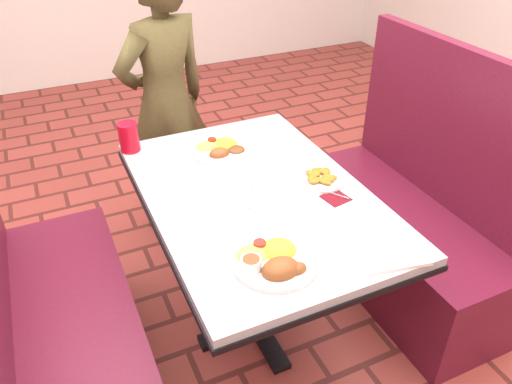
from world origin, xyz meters
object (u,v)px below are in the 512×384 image
plantain_plate (320,178)px  red_tumbler (129,137)px  diner_person (166,104)px  far_dinner_plate (221,147)px  booth_bench_left (62,335)px  near_dinner_plate (274,257)px  booth_bench_right (405,226)px  dining_table (256,212)px

plantain_plate → red_tumbler: size_ratio=1.54×
diner_person → far_dinner_plate: bearing=77.1°
far_dinner_plate → booth_bench_left: bearing=-156.0°
booth_bench_left → near_dinner_plate: booth_bench_left is taller
near_dinner_plate → plantain_plate: (0.38, 0.37, -0.02)m
near_dinner_plate → red_tumbler: bearing=104.5°
plantain_plate → red_tumbler: (-0.62, 0.56, 0.05)m
booth_bench_right → diner_person: bearing=132.4°
dining_table → plantain_plate: bearing=-6.9°
booth_bench_right → red_tumbler: booth_bench_right is taller
booth_bench_left → diner_person: bearing=53.2°
dining_table → far_dinner_plate: (-0.00, 0.35, 0.12)m
booth_bench_left → near_dinner_plate: 0.91m
booth_bench_right → near_dinner_plate: bearing=-156.6°
far_dinner_plate → plantain_plate: 0.47m
booth_bench_right → diner_person: diner_person is taller
plantain_plate → red_tumbler: bearing=137.9°
plantain_plate → booth_bench_left: bearing=178.3°
near_dinner_plate → red_tumbler: red_tumbler is taller
booth_bench_left → booth_bench_right: same height
dining_table → diner_person: diner_person is taller
dining_table → red_tumbler: red_tumbler is taller
booth_bench_right → red_tumbler: (-1.16, 0.53, 0.48)m
plantain_plate → booth_bench_right: bearing=3.4°
diner_person → near_dinner_plate: (-0.04, -1.36, 0.04)m
diner_person → dining_table: bearing=74.7°
booth_bench_right → booth_bench_left: bearing=180.0°
booth_bench_left → plantain_plate: (1.06, -0.03, 0.43)m
diner_person → far_dinner_plate: diner_person is taller
diner_person → red_tumbler: diner_person is taller
booth_bench_left → near_dinner_plate: size_ratio=4.34×
far_dinner_plate → dining_table: bearing=-89.5°
dining_table → booth_bench_left: (-0.80, 0.00, -0.32)m
booth_bench_left → near_dinner_plate: (0.68, -0.40, 0.45)m
booth_bench_right → far_dinner_plate: bearing=156.1°
booth_bench_right → diner_person: 1.37m
diner_person → plantain_plate: 1.05m
red_tumbler → diner_person: bearing=56.8°
diner_person → plantain_plate: size_ratio=7.55×
booth_bench_left → dining_table: bearing=0.0°
dining_table → red_tumbler: size_ratio=9.47×
dining_table → near_dinner_plate: 0.43m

